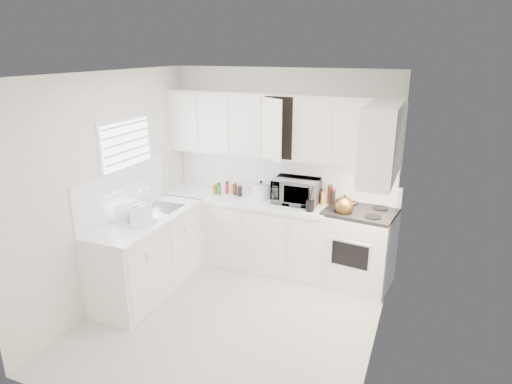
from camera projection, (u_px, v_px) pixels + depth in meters
The scene contains 34 objects.
floor at pixel (232, 318), 4.88m from camera, with size 3.20×3.20×0.00m, color silver.
ceiling at pixel (227, 74), 4.07m from camera, with size 3.20×3.20×0.00m, color white.
wall_back at pixel (282, 169), 5.88m from camera, with size 3.00×3.00×0.00m, color white.
wall_front at pixel (131, 281), 3.07m from camera, with size 3.00×3.00×0.00m, color white.
wall_left at pixel (110, 190), 5.01m from camera, with size 3.20×3.20×0.00m, color white.
wall_right at pixel (383, 229), 3.94m from camera, with size 3.20×3.20×0.00m, color white.
window_blinds at pixel (129, 162), 5.24m from camera, with size 0.06×0.96×1.06m, color white, non-canonical shape.
lower_cabinets_back at pixel (246, 232), 6.02m from camera, with size 2.22×0.60×0.90m, color white, non-canonical shape.
lower_cabinets_left at pixel (148, 255), 5.34m from camera, with size 0.60×1.60×0.90m, color white, non-canonical shape.
countertop_back at pixel (245, 199), 5.87m from camera, with size 2.24×0.64×0.05m, color white.
countertop_left at pixel (146, 219), 5.19m from camera, with size 0.64×1.62×0.05m, color white.
backsplash_back at pixel (281, 175), 5.90m from camera, with size 2.98×0.02×0.55m, color white.
backsplash_left at pixel (122, 191), 5.21m from camera, with size 0.02×1.60×0.55m, color white.
upper_cabinets_back at pixel (278, 157), 5.68m from camera, with size 3.00×0.33×0.80m, color white, non-canonical shape.
upper_cabinets_right at pixel (378, 181), 4.66m from camera, with size 0.33×0.90×0.80m, color white, non-canonical shape.
sink at pixel (162, 198), 5.46m from camera, with size 0.42×0.38×0.30m, color gray, non-canonical shape.
stove at pixel (359, 237), 5.44m from camera, with size 0.81×0.67×1.25m, color white, non-canonical shape.
tea_kettle at pixel (344, 205), 5.22m from camera, with size 0.29×0.25×0.27m, color brown, non-canonical shape.
frying_pan at pixel (378, 209), 5.41m from camera, with size 0.25×0.42×0.04m, color black, non-canonical shape.
microwave at pixel (296, 188), 5.60m from camera, with size 0.57×0.31×0.38m, color gray.
rice_cooker at pixel (261, 190), 5.78m from camera, with size 0.24×0.24×0.24m, color white, non-canonical shape.
paper_towel at pixel (282, 186), 5.87m from camera, with size 0.12×0.12×0.27m, color white.
utensil_crock at pixel (310, 198), 5.31m from camera, with size 0.11×0.11×0.33m, color black, non-canonical shape.
dish_rack at pixel (133, 211), 5.01m from camera, with size 0.44×0.33×0.24m, color white, non-canonical shape.
spice_left_0 at pixel (219, 186), 6.12m from camera, with size 0.06×0.06×0.13m, color olive.
spice_left_1 at pixel (221, 188), 6.01m from camera, with size 0.06×0.06×0.13m, color #287627.
spice_left_2 at pixel (228, 187), 6.06m from camera, with size 0.06×0.06×0.13m, color #D31C4A.
spice_left_3 at pixel (231, 190), 5.96m from camera, with size 0.06×0.06×0.13m, color #BFCD30.
spice_left_4 at pixel (238, 189), 6.01m from camera, with size 0.06×0.06×0.13m, color #522017.
spice_left_5 at pixel (241, 191), 5.90m from camera, with size 0.06×0.06×0.13m, color black.
sauce_right_0 at pixel (321, 196), 5.63m from camera, with size 0.06×0.06×0.19m, color #D31C4A.
sauce_right_1 at pixel (324, 197), 5.56m from camera, with size 0.06×0.06×0.19m, color #BFCD30.
sauce_right_2 at pixel (329, 197), 5.59m from camera, with size 0.06×0.06×0.19m, color #522017.
sauce_right_3 at pixel (333, 199), 5.52m from camera, with size 0.06×0.06×0.19m, color black.
Camera 1 is at (1.83, -3.80, 2.83)m, focal length 31.19 mm.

